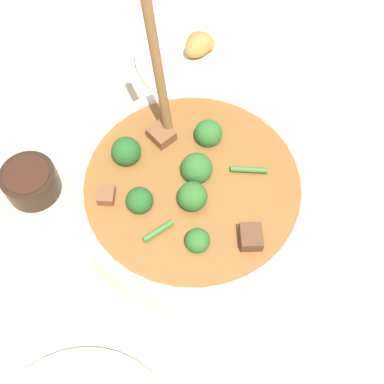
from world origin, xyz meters
name	(u,v)px	position (x,y,z in m)	size (l,w,h in m)	color
ground_plane	(192,211)	(0.00, 0.00, 0.00)	(4.00, 4.00, 0.00)	#C6B293
stew_bowl	(192,193)	(0.00, 0.00, 0.05)	(0.30, 0.30, 0.30)	white
condiment_bowl	(30,181)	(0.16, 0.16, 0.02)	(0.08, 0.08, 0.04)	black
food_plate	(199,53)	(0.22, -0.18, 0.01)	(0.21, 0.21, 0.05)	silver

